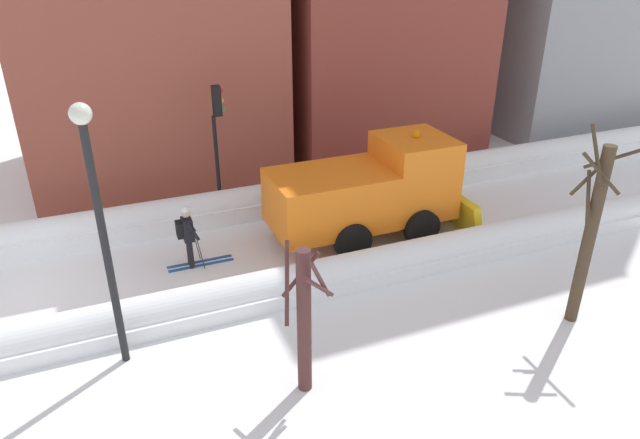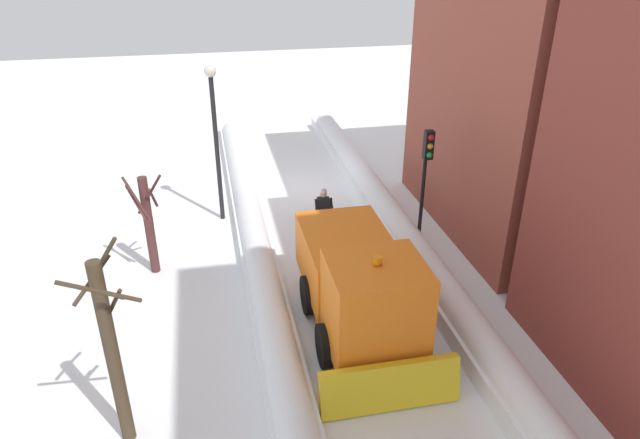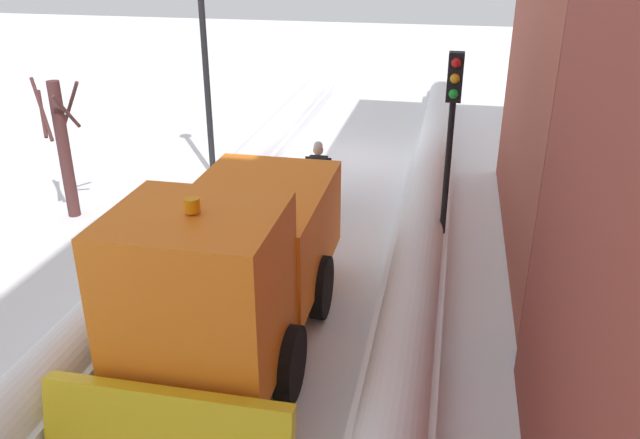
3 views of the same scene
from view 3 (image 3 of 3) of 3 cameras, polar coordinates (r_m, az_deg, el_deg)
The scene contains 8 objects.
ground_plane at distance 10.52m, azimuth -6.65°, elevation -12.19°, with size 80.00×80.00×0.00m, color white.
snowbank_left at distance 9.88m, azimuth 7.19°, elevation -11.94°, with size 1.10×36.00×0.98m.
snowbank_right at distance 11.27m, azimuth -18.83°, elevation -8.85°, with size 1.10×36.00×0.90m.
plow_truck at distance 10.17m, azimuth -7.55°, elevation -3.79°, with size 3.20×5.98×3.12m.
skier at distance 15.06m, azimuth -0.16°, elevation 3.92°, with size 0.62×1.80×1.81m.
traffic_light_pole at distance 12.61m, azimuth 11.43°, elevation 8.64°, with size 0.28×0.42×4.17m.
street_lamp at distance 17.30m, azimuth -10.10°, elevation 14.85°, with size 0.40×0.40×5.61m.
bare_tree_near at distance 15.90m, azimuth -21.54°, elevation 5.98°, with size 1.13×1.09×3.24m.
Camera 3 is at (-2.87, 18.00, 6.20)m, focal length 36.61 mm.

